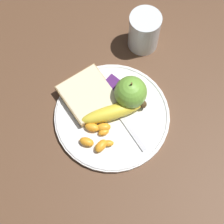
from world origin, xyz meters
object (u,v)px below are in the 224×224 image
object	(u,v)px
bread_slice	(87,95)
fork	(119,114)
jam_packet	(114,87)
juice_glass	(144,32)
apple	(131,92)
plate	(112,116)
banana	(116,112)

from	to	relation	value
bread_slice	fork	world-z (taller)	bread_slice
fork	jam_packet	size ratio (longest dim) A/B	3.74
juice_glass	bread_slice	world-z (taller)	juice_glass
bread_slice	apple	bearing A→B (deg)	-142.54
apple	fork	bearing A→B (deg)	95.71
plate	juice_glass	xyz separation A→B (m)	(0.07, -0.21, 0.04)
banana	juice_glass	bearing A→B (deg)	-69.22
jam_packet	plate	bearing A→B (deg)	126.13
juice_glass	fork	distance (m)	0.22
bread_slice	plate	bearing A→B (deg)	-178.43
plate	bread_slice	size ratio (longest dim) A/B	1.89
plate	banana	bearing A→B (deg)	-133.83
apple	bread_slice	bearing A→B (deg)	37.46
apple	bread_slice	distance (m)	0.11
banana	jam_packet	world-z (taller)	banana
apple	jam_packet	distance (m)	0.05
bread_slice	fork	size ratio (longest dim) A/B	0.81
plate	jam_packet	world-z (taller)	jam_packet
banana	bread_slice	distance (m)	0.08
juice_glass	plate	bearing A→B (deg)	108.86
banana	jam_packet	xyz separation A→B (m)	(0.05, -0.05, -0.01)
plate	fork	distance (m)	0.02
apple	banana	xyz separation A→B (m)	(0.00, 0.05, -0.02)
juice_glass	apple	size ratio (longest dim) A/B	1.24
jam_packet	fork	bearing A→B (deg)	139.37
apple	jam_packet	bearing A→B (deg)	4.50
banana	bread_slice	size ratio (longest dim) A/B	1.00
juice_glass	banana	size ratio (longest dim) A/B	0.73
fork	juice_glass	bearing A→B (deg)	-49.89
juice_glass	apple	bearing A→B (deg)	117.52
banana	fork	world-z (taller)	banana
bread_slice	jam_packet	distance (m)	0.07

